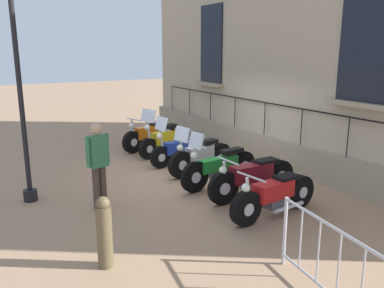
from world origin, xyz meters
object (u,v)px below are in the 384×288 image
object	(u,v)px
motorcycle_orange	(150,135)
motorcycle_green	(220,167)
motorcycle_blue	(180,149)
crowd_barrier	(328,260)
pedestrian_standing	(98,160)
motorcycle_yellow	(164,141)
bollard	(104,232)
lamppost	(13,25)
motorcycle_silver	(201,157)
motorcycle_red	(275,196)
motorcycle_maroon	(253,177)

from	to	relation	value
motorcycle_orange	motorcycle_green	size ratio (longest dim) A/B	0.94
motorcycle_orange	motorcycle_blue	xyz separation A→B (m)	(0.03, 2.01, -0.00)
motorcycle_blue	crowd_barrier	distance (m)	6.42
crowd_barrier	pedestrian_standing	xyz separation A→B (m)	(1.50, -4.38, 0.42)
motorcycle_yellow	motorcycle_green	distance (m)	3.10
motorcycle_green	bollard	distance (m)	4.00
lamppost	crowd_barrier	size ratio (longest dim) A/B	2.52
crowd_barrier	pedestrian_standing	distance (m)	4.65
motorcycle_blue	motorcycle_green	distance (m)	2.01
motorcycle_silver	bollard	distance (m)	4.72
motorcycle_silver	motorcycle_green	size ratio (longest dim) A/B	0.91
motorcycle_red	crowd_barrier	size ratio (longest dim) A/B	1.13
motorcycle_yellow	crowd_barrier	bearing A→B (deg)	79.26
motorcycle_maroon	bollard	distance (m)	3.76
motorcycle_orange	motorcycle_green	distance (m)	4.02
motorcycle_orange	crowd_barrier	distance (m)	8.40
motorcycle_green	bollard	size ratio (longest dim) A/B	2.02
motorcycle_yellow	motorcycle_orange	bearing A→B (deg)	-88.60
motorcycle_yellow	pedestrian_standing	distance (m)	4.19
motorcycle_green	motorcycle_maroon	size ratio (longest dim) A/B	0.97
motorcycle_maroon	lamppost	xyz separation A→B (m)	(4.12, -2.21, 3.09)
bollard	crowd_barrier	bearing A→B (deg)	134.05
crowd_barrier	lamppost	bearing A→B (deg)	-64.30
motorcycle_red	pedestrian_standing	size ratio (longest dim) A/B	1.24
motorcycle_yellow	motorcycle_red	world-z (taller)	motorcycle_yellow
bollard	motorcycle_blue	bearing A→B (deg)	-130.33
motorcycle_yellow	motorcycle_silver	size ratio (longest dim) A/B	0.92
motorcycle_yellow	motorcycle_silver	distance (m)	2.06
motorcycle_silver	pedestrian_standing	size ratio (longest dim) A/B	1.15
motorcycle_yellow	bollard	distance (m)	6.25
motorcycle_green	motorcycle_maroon	distance (m)	1.00
motorcycle_maroon	crowd_barrier	distance (m)	3.60
motorcycle_green	lamppost	distance (m)	5.16
motorcycle_green	motorcycle_red	bearing A→B (deg)	87.82
motorcycle_orange	motorcycle_green	xyz separation A→B (m)	(0.08, 4.02, 0.01)
motorcycle_green	motorcycle_red	xyz separation A→B (m)	(0.07, 1.94, -0.04)
motorcycle_blue	pedestrian_standing	world-z (taller)	pedestrian_standing
motorcycle_silver	motorcycle_red	xyz separation A→B (m)	(0.20, 2.98, -0.02)
motorcycle_maroon	motorcycle_red	bearing A→B (deg)	75.18
motorcycle_silver	crowd_barrier	size ratio (longest dim) A/B	1.05
motorcycle_green	crowd_barrier	distance (m)	4.46
motorcycle_yellow	motorcycle_green	xyz separation A→B (m)	(0.10, 3.10, 0.01)
bollard	pedestrian_standing	bearing A→B (deg)	-105.88
motorcycle_green	motorcycle_silver	bearing A→B (deg)	-96.94
motorcycle_green	pedestrian_standing	xyz separation A→B (m)	(2.79, -0.12, 0.54)
pedestrian_standing	lamppost	bearing A→B (deg)	-44.06
motorcycle_green	pedestrian_standing	bearing A→B (deg)	-2.42
motorcycle_blue	bollard	world-z (taller)	motorcycle_blue
motorcycle_silver	lamppost	world-z (taller)	lamppost
motorcycle_red	bollard	world-z (taller)	bollard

